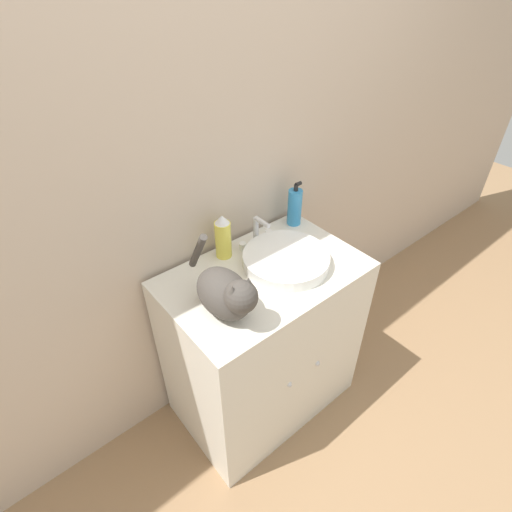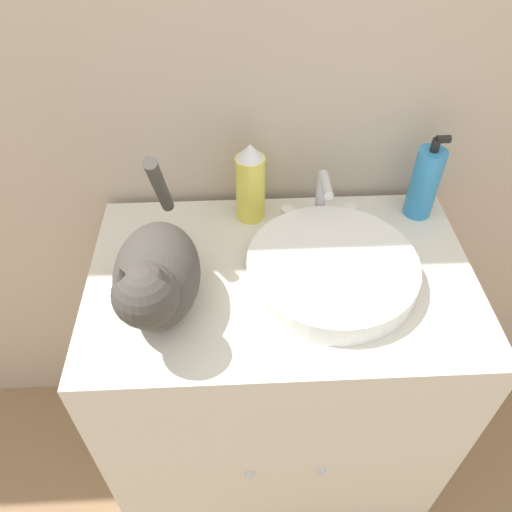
{
  "view_description": "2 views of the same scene",
  "coord_description": "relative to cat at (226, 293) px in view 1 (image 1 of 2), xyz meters",
  "views": [
    {
      "loc": [
        -0.83,
        -0.68,
        1.95
      ],
      "look_at": [
        -0.05,
        0.26,
        1.0
      ],
      "focal_mm": 28.0,
      "sensor_mm": 36.0,
      "label": 1
    },
    {
      "loc": [
        -0.09,
        -0.48,
        1.68
      ],
      "look_at": [
        -0.06,
        0.23,
        0.99
      ],
      "focal_mm": 35.0,
      "sensor_mm": 36.0,
      "label": 2
    }
  ],
  "objects": [
    {
      "name": "sink_basin",
      "position": [
        0.36,
        0.07,
        -0.07
      ],
      "size": [
        0.37,
        0.37,
        0.05
      ],
      "color": "white",
      "rests_on": "vanity_cabinet"
    },
    {
      "name": "vanity_cabinet",
      "position": [
        0.25,
        0.09,
        -0.54
      ],
      "size": [
        0.85,
        0.55,
        0.88
      ],
      "color": "silver",
      "rests_on": "ground_plane"
    },
    {
      "name": "soap_bottle",
      "position": [
        0.61,
        0.28,
        -0.01
      ],
      "size": [
        0.07,
        0.07,
        0.22
      ],
      "color": "#338CCC",
      "rests_on": "vanity_cabinet"
    },
    {
      "name": "spray_bottle",
      "position": [
        0.19,
        0.29,
        0.0
      ],
      "size": [
        0.07,
        0.07,
        0.2
      ],
      "color": "#EADB4C",
      "rests_on": "vanity_cabinet"
    },
    {
      "name": "faucet",
      "position": [
        0.36,
        0.26,
        -0.04
      ],
      "size": [
        0.18,
        0.1,
        0.14
      ],
      "color": "silver",
      "rests_on": "vanity_cabinet"
    },
    {
      "name": "ground_plane",
      "position": [
        0.25,
        -0.18,
        -0.98
      ],
      "size": [
        8.0,
        8.0,
        0.0
      ],
      "primitive_type": "plane",
      "color": "#997551"
    },
    {
      "name": "wall_back",
      "position": [
        0.25,
        0.4,
        0.27
      ],
      "size": [
        6.0,
        0.05,
        2.5
      ],
      "color": "#C6B29E",
      "rests_on": "ground_plane"
    },
    {
      "name": "cat",
      "position": [
        0.0,
        0.0,
        0.0
      ],
      "size": [
        0.17,
        0.39,
        0.28
      ],
      "rotation": [
        0.0,
        0.0,
        -1.59
      ],
      "color": "#47423D",
      "rests_on": "vanity_cabinet"
    }
  ]
}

